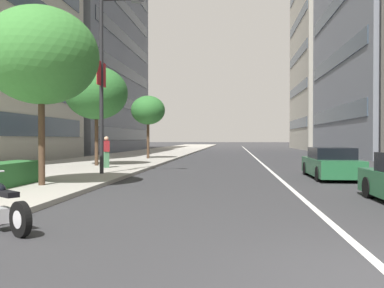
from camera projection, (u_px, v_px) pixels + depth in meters
sidewalk_right_plaza at (130, 158)px, 35.85m from camera, size 160.00×8.52×0.15m
lane_centre_stripe at (254, 157)px, 39.74m from camera, size 110.00×0.16×0.01m
motorcycle_far_end_row at (1, 207)px, 7.83m from camera, size 1.35×1.79×1.48m
car_approaching_light at (331, 164)px, 18.16m from camera, size 4.70×1.86×1.34m
street_lamp_with_banners at (107, 69)px, 18.79m from camera, size 1.26×2.06×7.95m
street_tree_mid_sidewalk at (41, 56)px, 14.12m from camera, size 3.88×3.88×6.06m
street_tree_far_plaza at (96, 93)px, 24.47m from camera, size 3.68×3.68×5.85m
street_tree_near_plaza_corner at (148, 110)px, 33.40m from camera, size 2.73×2.73×5.04m
pedestrian_on_plaza at (106, 152)px, 22.63m from camera, size 0.48×0.43×1.71m
office_tower_far_right_block at (64, 44)px, 56.12m from camera, size 28.07×17.45×28.99m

